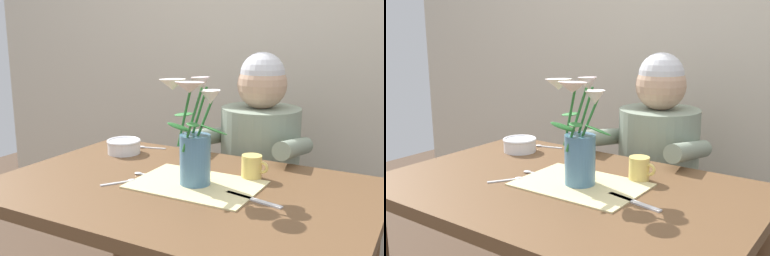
# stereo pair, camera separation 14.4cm
# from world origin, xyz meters

# --- Properties ---
(wood_panel_backdrop) EXTENTS (4.00, 0.10, 2.50)m
(wood_panel_backdrop) POSITION_xyz_m (0.00, 1.05, 1.25)
(wood_panel_backdrop) COLOR beige
(wood_panel_backdrop) RESTS_ON ground_plane
(dining_table) EXTENTS (1.20, 0.80, 0.74)m
(dining_table) POSITION_xyz_m (0.00, 0.00, 0.64)
(dining_table) COLOR brown
(dining_table) RESTS_ON ground_plane
(seated_person) EXTENTS (0.45, 0.47, 1.14)m
(seated_person) POSITION_xyz_m (0.03, 0.62, 0.56)
(seated_person) COLOR #4C4C56
(seated_person) RESTS_ON ground_plane
(striped_placemat) EXTENTS (0.40, 0.28, 0.00)m
(striped_placemat) POSITION_xyz_m (0.04, 0.03, 0.74)
(striped_placemat) COLOR beige
(striped_placemat) RESTS_ON dining_table
(flower_vase) EXTENTS (0.24, 0.21, 0.34)m
(flower_vase) POSITION_xyz_m (0.03, 0.02, 0.91)
(flower_vase) COLOR teal
(flower_vase) RESTS_ON dining_table
(ceramic_bowl) EXTENTS (0.14, 0.14, 0.06)m
(ceramic_bowl) POSITION_xyz_m (-0.40, 0.22, 0.77)
(ceramic_bowl) COLOR white
(ceramic_bowl) RESTS_ON dining_table
(dinner_knife) EXTENTS (0.19, 0.06, 0.00)m
(dinner_knife) POSITION_xyz_m (0.25, -0.01, 0.74)
(dinner_knife) COLOR silver
(dinner_knife) RESTS_ON dining_table
(tea_cup) EXTENTS (0.09, 0.07, 0.08)m
(tea_cup) POSITION_xyz_m (0.17, 0.18, 0.78)
(tea_cup) COLOR #E5C666
(tea_cup) RESTS_ON dining_table
(spoon_0) EXTENTS (0.08, 0.11, 0.01)m
(spoon_0) POSITION_xyz_m (-0.18, -0.07, 0.74)
(spoon_0) COLOR silver
(spoon_0) RESTS_ON dining_table
(spoon_1) EXTENTS (0.12, 0.04, 0.01)m
(spoon_1) POSITION_xyz_m (-0.16, 0.03, 0.74)
(spoon_1) COLOR silver
(spoon_1) RESTS_ON dining_table
(spoon_2) EXTENTS (0.12, 0.05, 0.01)m
(spoon_2) POSITION_xyz_m (-0.36, 0.33, 0.74)
(spoon_2) COLOR silver
(spoon_2) RESTS_ON dining_table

